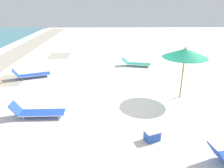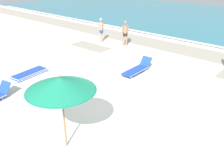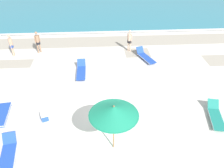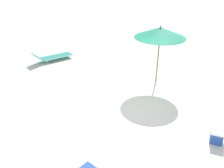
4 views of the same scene
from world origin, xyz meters
name	(u,v)px [view 2 (image 2 of 4)]	position (x,y,z in m)	size (l,w,h in m)	color
ground_plane	(99,110)	(0.00, 0.01, -0.08)	(60.00, 60.00, 0.16)	silver
beach_umbrella	(61,84)	(0.77, -2.34, 2.18)	(2.05, 2.05, 2.46)	#9E7547
lounger_stack	(29,74)	(-4.92, -0.05, 0.12)	(0.81, 1.93, 0.24)	blue
sun_lounger_under_umbrella	(137,68)	(-1.00, 4.04, 0.22)	(0.66, 2.10, 0.63)	blue
beachgoer_wading_adult	(101,29)	(-6.42, 7.02, 1.00)	(0.27, 0.45, 1.76)	tan
beachgoer_shoreline_child	(125,32)	(-4.51, 7.45, 1.00)	(0.36, 0.33, 1.76)	#A37A5B
cooler_box	(52,87)	(-2.68, -0.31, 0.19)	(0.50, 0.59, 0.37)	blue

